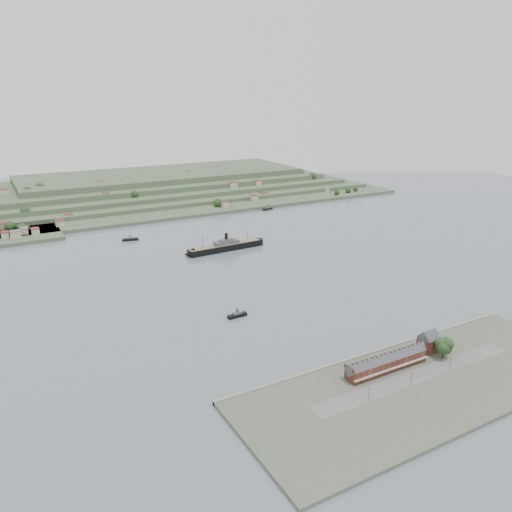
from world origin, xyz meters
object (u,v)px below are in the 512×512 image
gabled_building (429,342)px  steamship (223,247)px  fig_tree (445,346)px  terrace_row (387,362)px  tugboat (237,315)px

gabled_building → steamship: (-19.44, 250.23, -4.19)m
steamship → fig_tree: steamship is taller
steamship → fig_tree: 262.24m
steamship → terrace_row: bearing=-94.1°
terrace_row → gabled_building: 37.74m
gabled_building → fig_tree: gabled_building is taller
gabled_building → steamship: bearing=94.4°
steamship → fig_tree: bearing=-85.4°
fig_tree → gabled_building: bearing=97.1°
terrace_row → gabled_building: size_ratio=3.95×
gabled_building → fig_tree: bearing=-82.9°
tugboat → fig_tree: bearing=-55.3°
gabled_building → fig_tree: (1.38, -11.11, 2.03)m
terrace_row → fig_tree: fig_tree is taller
steamship → tugboat: bearing=-111.9°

